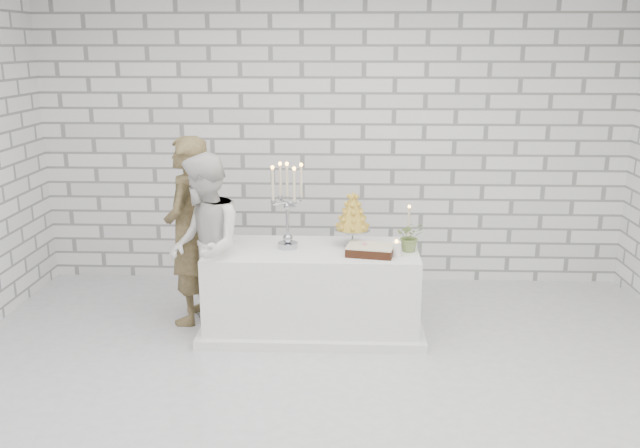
{
  "coord_description": "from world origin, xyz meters",
  "views": [
    {
      "loc": [
        0.14,
        -4.36,
        2.44
      ],
      "look_at": [
        -0.06,
        0.83,
        1.05
      ],
      "focal_mm": 37.8,
      "sensor_mm": 36.0,
      "label": 1
    }
  ],
  "objects_px": {
    "groom": "(188,231)",
    "candelabra": "(287,206)",
    "croquembouche": "(353,218)",
    "bride": "(205,247)",
    "cake_table": "(312,290)"
  },
  "relations": [
    {
      "from": "croquembouche",
      "to": "bride",
      "type": "bearing_deg",
      "value": -168.72
    },
    {
      "from": "groom",
      "to": "candelabra",
      "type": "distance_m",
      "value": 0.97
    },
    {
      "from": "candelabra",
      "to": "cake_table",
      "type": "bearing_deg",
      "value": -3.95
    },
    {
      "from": "groom",
      "to": "candelabra",
      "type": "xyz_separation_m",
      "value": [
        0.9,
        -0.19,
        0.28
      ]
    },
    {
      "from": "groom",
      "to": "candelabra",
      "type": "relative_size",
      "value": 2.25
    },
    {
      "from": "bride",
      "to": "candelabra",
      "type": "bearing_deg",
      "value": 88.45
    },
    {
      "from": "groom",
      "to": "croquembouche",
      "type": "height_order",
      "value": "groom"
    },
    {
      "from": "cake_table",
      "to": "bride",
      "type": "relative_size",
      "value": 1.13
    },
    {
      "from": "candelabra",
      "to": "croquembouche",
      "type": "xyz_separation_m",
      "value": [
        0.55,
        0.09,
        -0.13
      ]
    },
    {
      "from": "bride",
      "to": "croquembouche",
      "type": "xyz_separation_m",
      "value": [
        1.23,
        0.25,
        0.2
      ]
    },
    {
      "from": "bride",
      "to": "croquembouche",
      "type": "bearing_deg",
      "value": 87.19
    },
    {
      "from": "cake_table",
      "to": "groom",
      "type": "bearing_deg",
      "value": 169.82
    },
    {
      "from": "croquembouche",
      "to": "cake_table",
      "type": "bearing_deg",
      "value": -162.38
    },
    {
      "from": "bride",
      "to": "croquembouche",
      "type": "relative_size",
      "value": 3.27
    },
    {
      "from": "bride",
      "to": "cake_table",
      "type": "bearing_deg",
      "value": 84.66
    }
  ]
}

